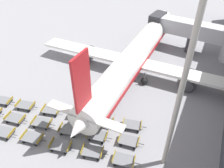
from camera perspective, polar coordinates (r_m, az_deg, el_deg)
ground_plane at (r=47.31m, az=-9.97°, el=8.23°), size 500.00×500.00×0.00m
jet_bridge at (r=48.17m, az=23.21°, el=11.50°), size 19.86×6.45×6.42m
airplane at (r=39.14m, az=6.05°, el=7.35°), size 36.39×41.19×12.14m
baggage_dolly_row_near_col_b at (r=32.13m, az=-26.36°, el=-11.19°), size 3.29×2.06×0.92m
baggage_dolly_row_near_col_c at (r=30.08m, az=-20.09°, el=-13.03°), size 3.28×2.04×0.92m
baggage_dolly_row_near_col_d at (r=28.30m, az=-13.29°, el=-15.39°), size 3.29×2.13×0.92m
baggage_dolly_row_near_col_e at (r=27.20m, az=-5.13°, el=-17.16°), size 3.29×2.20×0.92m
baggage_dolly_row_near_col_f at (r=26.48m, az=3.09°, el=-19.23°), size 3.28×2.04×0.92m
baggage_dolly_row_mid_a_col_b at (r=33.36m, az=-23.94°, el=-8.19°), size 3.28×2.01×0.92m
baggage_dolly_row_mid_a_col_c at (r=31.47m, az=-17.85°, el=-9.59°), size 3.29×2.13×0.92m
baggage_dolly_row_mid_a_col_d at (r=29.71m, az=-11.16°, el=-11.64°), size 3.29×2.15×0.92m
baggage_dolly_row_mid_a_col_e at (r=28.62m, az=-3.85°, el=-13.28°), size 3.29×2.06×0.92m
baggage_dolly_row_mid_a_col_f at (r=28.12m, az=4.40°, el=-14.55°), size 3.28×1.99×0.92m
baggage_dolly_row_mid_b_col_a at (r=37.11m, az=-26.54°, el=-3.89°), size 3.29×2.16×0.92m
baggage_dolly_row_mid_b_col_b at (r=34.87m, az=-21.66°, el=-5.21°), size 3.29×2.12×0.92m
baggage_dolly_row_mid_b_col_c at (r=32.88m, az=-15.56°, el=-6.59°), size 3.29×2.19×0.92m
baggage_dolly_row_mid_b_col_d at (r=31.43m, az=-8.93°, el=-7.90°), size 3.29×2.17×0.92m
baggage_dolly_row_mid_b_col_e at (r=30.24m, az=-2.14°, el=-9.62°), size 3.27×1.98×0.92m
baggage_dolly_row_mid_b_col_f at (r=29.84m, az=5.27°, el=-10.61°), size 3.29×2.16×0.92m
apron_light_mast at (r=17.85m, az=19.87°, el=7.86°), size 2.00×0.70×24.95m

